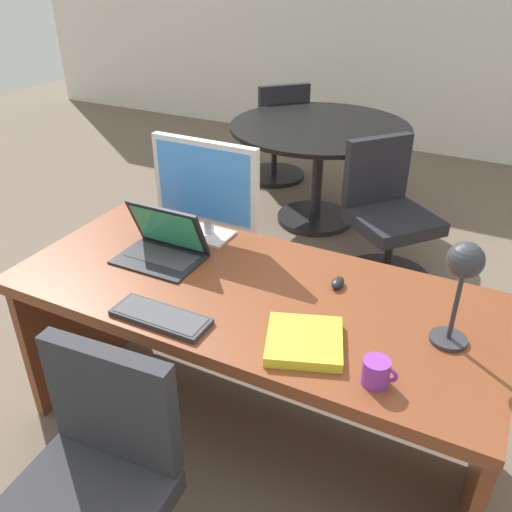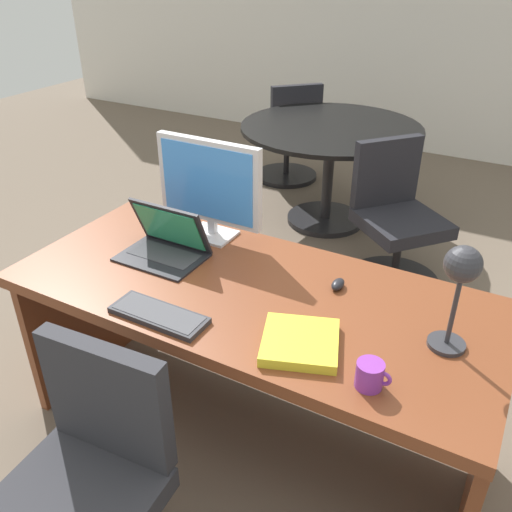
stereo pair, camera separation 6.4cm
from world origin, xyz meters
TOP-DOWN VIEW (x-y plane):
  - ground at (0.00, 1.50)m, footprint 12.00×12.00m
  - back_wall at (0.00, 4.15)m, footprint 10.00×0.10m
  - desk at (0.00, 0.04)m, footprint 1.84×0.81m
  - monitor at (-0.36, 0.28)m, footprint 0.49×0.16m
  - laptop at (-0.43, 0.06)m, footprint 0.34×0.24m
  - keyboard at (-0.19, -0.31)m, footprint 0.35×0.13m
  - mouse at (0.28, 0.16)m, footprint 0.04×0.08m
  - desk_lamp at (0.71, -0.01)m, footprint 0.12×0.14m
  - book at (0.30, -0.21)m, footprint 0.31×0.31m
  - coffee_mug at (0.55, -0.28)m, footprint 0.11×0.08m
  - office_chair at (-0.14, -0.79)m, footprint 0.56×0.56m
  - meeting_table at (-0.53, 2.10)m, footprint 1.29×1.29m
  - meeting_chair_near at (-1.16, 2.73)m, footprint 0.66×0.66m
  - meeting_chair_far at (0.15, 1.52)m, footprint 0.66×0.65m

SIDE VIEW (x-z plane):
  - ground at x=0.00m, z-range 0.00..0.00m
  - meeting_chair_near at x=-1.16m, z-range -0.09..0.79m
  - office_chair at x=-0.14m, z-range -0.08..0.79m
  - meeting_chair_far at x=0.15m, z-range -0.08..0.80m
  - desk at x=0.00m, z-range 0.19..0.94m
  - meeting_table at x=-0.53m, z-range 0.20..0.95m
  - keyboard at x=-0.19m, z-range 0.75..0.78m
  - mouse at x=0.28m, z-range 0.75..0.79m
  - book at x=0.30m, z-range 0.75..0.79m
  - coffee_mug at x=0.55m, z-range 0.75..0.84m
  - laptop at x=-0.43m, z-range 0.71..0.93m
  - monitor at x=-0.36m, z-range 0.78..1.21m
  - desk_lamp at x=0.71m, z-range 0.84..1.21m
  - back_wall at x=0.00m, z-range 0.00..2.80m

